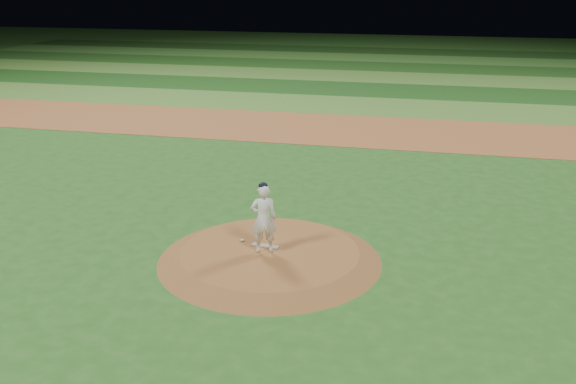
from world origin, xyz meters
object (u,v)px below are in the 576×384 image
at_px(pitching_rubber, 265,246).
at_px(pitcher_on_mound, 263,218).
at_px(rosin_bag, 242,240).
at_px(pitchers_mound, 270,255).

height_order(pitching_rubber, pitcher_on_mound, pitcher_on_mound).
bearing_deg(rosin_bag, pitchers_mound, -26.30).
distance_m(pitchers_mound, pitching_rubber, 0.32).
xyz_separation_m(pitchers_mound, pitcher_on_mound, (-0.13, -0.08, 1.00)).
distance_m(pitching_rubber, pitcher_on_mound, 0.91).
xyz_separation_m(pitchers_mound, pitching_rubber, (-0.17, 0.23, 0.14)).
bearing_deg(pitching_rubber, pitcher_on_mound, -73.96).
relative_size(rosin_bag, pitcher_on_mound, 0.06).
bearing_deg(pitcher_on_mound, pitchers_mound, 32.23).
distance_m(pitchers_mound, pitcher_on_mound, 1.01).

